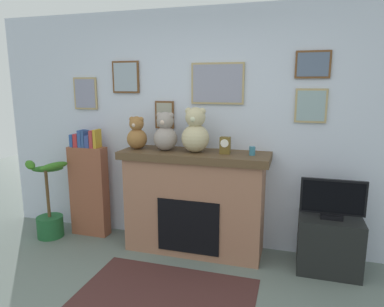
# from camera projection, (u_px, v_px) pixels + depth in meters

# --- Properties ---
(back_wall) EXTENTS (5.20, 0.15, 2.60)m
(back_wall) POSITION_uv_depth(u_px,v_px,m) (209.00, 130.00, 3.86)
(back_wall) COLOR silver
(back_wall) RESTS_ON ground_plane
(fireplace) EXTENTS (1.58, 0.54, 1.11)m
(fireplace) POSITION_uv_depth(u_px,v_px,m) (195.00, 201.00, 3.75)
(fireplace) COLOR #9A6850
(fireplace) RESTS_ON ground_plane
(bookshelf) EXTENTS (0.45, 0.16, 1.29)m
(bookshelf) POSITION_uv_depth(u_px,v_px,m) (89.00, 187.00, 4.15)
(bookshelf) COLOR brown
(bookshelf) RESTS_ON ground_plane
(potted_plant) EXTENTS (0.53, 0.54, 0.95)m
(potted_plant) POSITION_uv_depth(u_px,v_px,m) (49.00, 210.00, 4.12)
(potted_plant) COLOR #1E592D
(potted_plant) RESTS_ON ground_plane
(tv_stand) EXTENTS (0.59, 0.40, 0.55)m
(tv_stand) POSITION_uv_depth(u_px,v_px,m) (329.00, 244.00, 3.36)
(tv_stand) COLOR black
(tv_stand) RESTS_ON ground_plane
(television) EXTENTS (0.59, 0.14, 0.38)m
(television) POSITION_uv_depth(u_px,v_px,m) (333.00, 200.00, 3.27)
(television) COLOR black
(television) RESTS_ON tv_stand
(area_rug) EXTENTS (1.53, 0.99, 0.01)m
(area_rug) POSITION_uv_depth(u_px,v_px,m) (165.00, 296.00, 2.99)
(area_rug) COLOR #442523
(area_rug) RESTS_ON ground_plane
(candle_jar) EXTENTS (0.06, 0.06, 0.09)m
(candle_jar) POSITION_uv_depth(u_px,v_px,m) (252.00, 151.00, 3.44)
(candle_jar) COLOR teal
(candle_jar) RESTS_ON fireplace
(mantel_clock) EXTENTS (0.10, 0.08, 0.17)m
(mantel_clock) POSITION_uv_depth(u_px,v_px,m) (225.00, 145.00, 3.51)
(mantel_clock) COLOR brown
(mantel_clock) RESTS_ON fireplace
(teddy_bear_grey) EXTENTS (0.22, 0.22, 0.36)m
(teddy_bear_grey) POSITION_uv_depth(u_px,v_px,m) (137.00, 134.00, 3.77)
(teddy_bear_grey) COLOR olive
(teddy_bear_grey) RESTS_ON fireplace
(teddy_bear_tan) EXTENTS (0.26, 0.26, 0.41)m
(teddy_bear_tan) POSITION_uv_depth(u_px,v_px,m) (165.00, 133.00, 3.67)
(teddy_bear_tan) COLOR gray
(teddy_bear_tan) RESTS_ON fireplace
(teddy_bear_cream) EXTENTS (0.29, 0.29, 0.47)m
(teddy_bear_cream) POSITION_uv_depth(u_px,v_px,m) (195.00, 132.00, 3.58)
(teddy_bear_cream) COLOR #C2B389
(teddy_bear_cream) RESTS_ON fireplace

